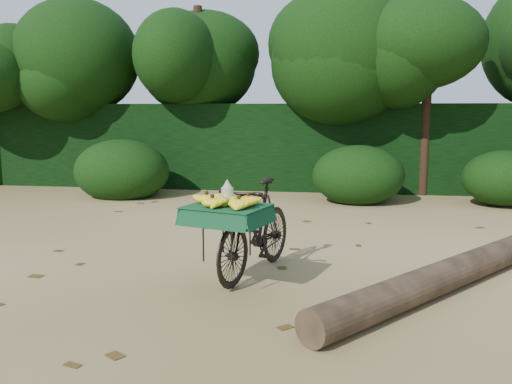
# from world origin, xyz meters

# --- Properties ---
(ground) EXTENTS (80.00, 80.00, 0.00)m
(ground) POSITION_xyz_m (0.00, 0.00, 0.00)
(ground) COLOR tan
(ground) RESTS_ON ground
(vendor_bicycle) EXTENTS (1.04, 1.79, 0.98)m
(vendor_bicycle) POSITION_xyz_m (0.34, -0.28, 0.50)
(vendor_bicycle) COLOR black
(vendor_bicycle) RESTS_ON ground
(fallen_log) EXTENTS (2.79, 3.34, 0.29)m
(fallen_log) POSITION_xyz_m (2.28, -0.37, 0.15)
(fallen_log) COLOR brown
(fallen_log) RESTS_ON ground
(hedge_backdrop) EXTENTS (26.00, 1.80, 1.80)m
(hedge_backdrop) POSITION_xyz_m (0.00, 6.30, 0.90)
(hedge_backdrop) COLOR black
(hedge_backdrop) RESTS_ON ground
(tree_row) EXTENTS (14.50, 2.00, 4.00)m
(tree_row) POSITION_xyz_m (-0.65, 5.50, 2.00)
(tree_row) COLOR black
(tree_row) RESTS_ON ground
(bush_clumps) EXTENTS (8.80, 1.70, 0.90)m
(bush_clumps) POSITION_xyz_m (0.50, 4.30, 0.45)
(bush_clumps) COLOR black
(bush_clumps) RESTS_ON ground
(leaf_litter) EXTENTS (7.00, 7.30, 0.01)m
(leaf_litter) POSITION_xyz_m (0.00, 0.65, 0.01)
(leaf_litter) COLOR #4A3313
(leaf_litter) RESTS_ON ground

